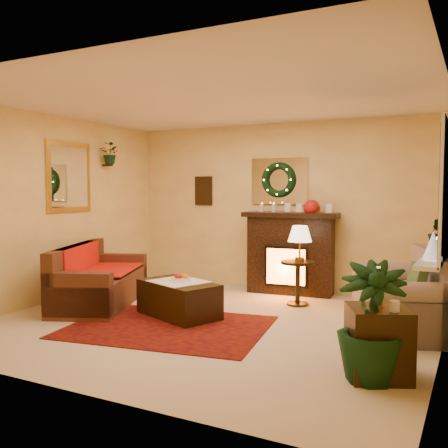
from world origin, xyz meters
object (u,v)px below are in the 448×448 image
at_px(end_table_square, 378,346).
at_px(coffee_table, 179,300).
at_px(sofa, 101,273).
at_px(fireplace, 291,257).
at_px(side_table_round, 298,281).
at_px(loveseat, 402,292).

relative_size(end_table_square, coffee_table, 0.57).
relative_size(sofa, coffee_table, 1.82).
xyz_separation_m(sofa, fireplace, (2.08, 1.87, 0.12)).
distance_m(sofa, coffee_table, 1.35).
bearing_deg(coffee_table, fireplace, 90.70).
height_order(fireplace, end_table_square, fireplace).
bearing_deg(side_table_round, fireplace, 116.49).
xyz_separation_m(loveseat, end_table_square, (0.03, -1.61, -0.15)).
xyz_separation_m(sofa, end_table_square, (3.87, -1.02, -0.16)).
xyz_separation_m(sofa, coffee_table, (1.32, -0.10, -0.22)).
bearing_deg(sofa, fireplace, 19.48).
relative_size(loveseat, coffee_table, 1.48).
bearing_deg(end_table_square, loveseat, 91.00).
relative_size(loveseat, end_table_square, 2.60).
relative_size(fireplace, side_table_round, 2.10).
bearing_deg(end_table_square, coffee_table, 160.16).
xyz_separation_m(side_table_round, coffee_table, (-1.10, -1.28, -0.12)).
relative_size(loveseat, side_table_round, 2.56).
xyz_separation_m(loveseat, coffee_table, (-2.52, -0.69, -0.21)).
bearing_deg(end_table_square, fireplace, 121.85).
bearing_deg(fireplace, coffee_table, -116.21).
distance_m(side_table_round, coffee_table, 1.69).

